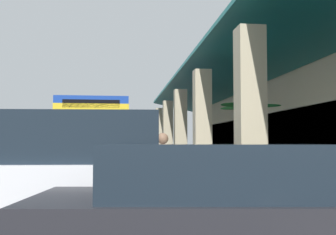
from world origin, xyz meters
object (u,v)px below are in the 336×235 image
potted_palm (250,165)px  parked_sedan_charcoal (236,213)px  parked_suv_white (61,172)px  pedestrian (163,170)px  transit_bus (97,135)px

potted_palm → parked_sedan_charcoal: bearing=-18.3°
parked_suv_white → pedestrian: (-1.29, 1.79, -0.07)m
parked_sedan_charcoal → transit_bus: bearing=-171.4°
pedestrian → potted_palm: (-3.68, 2.92, -0.10)m
potted_palm → parked_suv_white: bearing=-43.4°
transit_bus → potted_palm: size_ratio=4.04×
transit_bus → pedestrian: (11.71, 1.98, -0.91)m
transit_bus → parked_suv_white: size_ratio=2.30×
parked_suv_white → transit_bus: bearing=-179.2°
parked_sedan_charcoal → pedestrian: bearing=-174.3°
parked_suv_white → parked_sedan_charcoal: bearing=39.4°
pedestrian → potted_palm: size_ratio=0.60×
transit_bus → pedestrian: 11.91m
parked_sedan_charcoal → potted_palm: potted_palm is taller
parked_suv_white → parked_sedan_charcoal: size_ratio=1.07×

